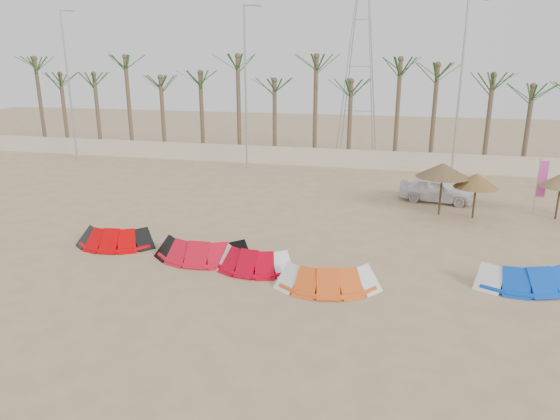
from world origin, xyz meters
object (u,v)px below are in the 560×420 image
(kite_red_left, at_px, (118,235))
(kite_red_mid, at_px, (206,247))
(kite_red_right, at_px, (254,257))
(kite_orange, at_px, (329,274))
(parasol_mid, at_px, (477,181))
(parasol_left, at_px, (443,170))
(car, at_px, (436,190))
(kite_blue, at_px, (529,272))

(kite_red_left, distance_m, kite_red_mid, 4.05)
(kite_red_right, bearing_deg, kite_red_mid, 166.04)
(kite_orange, height_order, parasol_mid, parasol_mid)
(kite_red_mid, bearing_deg, kite_orange, -15.50)
(parasol_left, relative_size, car, 0.67)
(kite_red_right, bearing_deg, kite_blue, 5.91)
(kite_red_right, bearing_deg, kite_red_left, 171.61)
(kite_red_left, xyz_separation_m, kite_red_right, (6.16, -0.91, -0.00))
(kite_red_right, bearing_deg, kite_orange, -16.60)
(kite_blue, bearing_deg, parasol_left, 108.42)
(kite_blue, relative_size, parasol_mid, 1.79)
(kite_red_left, height_order, kite_red_mid, same)
(kite_red_left, bearing_deg, kite_red_right, -8.39)
(kite_red_left, relative_size, kite_orange, 0.94)
(kite_red_right, xyz_separation_m, parasol_left, (6.99, 8.70, 1.84))
(car, bearing_deg, parasol_left, -168.65)
(kite_red_mid, relative_size, parasol_mid, 1.68)
(kite_red_left, relative_size, kite_red_mid, 0.88)
(kite_red_right, relative_size, parasol_left, 1.22)
(car, bearing_deg, kite_red_mid, 149.85)
(parasol_left, distance_m, parasol_mid, 1.63)
(kite_red_left, distance_m, car, 16.65)
(parasol_left, bearing_deg, parasol_mid, -7.99)
(kite_red_left, xyz_separation_m, parasol_left, (13.15, 7.79, 1.84))
(kite_orange, distance_m, parasol_left, 10.56)
(kite_red_mid, distance_m, parasol_left, 12.38)
(parasol_left, bearing_deg, kite_red_left, -149.34)
(kite_red_left, height_order, parasol_left, parasol_left)
(kite_red_right, distance_m, kite_orange, 3.07)
(kite_red_right, xyz_separation_m, parasol_mid, (8.56, 8.48, 1.46))
(parasol_mid, bearing_deg, kite_red_left, -152.77)
(parasol_mid, bearing_deg, kite_orange, -120.96)
(kite_red_mid, bearing_deg, kite_red_left, 174.63)
(kite_orange, bearing_deg, kite_red_left, 168.90)
(kite_orange, bearing_deg, kite_red_right, 163.40)
(parasol_left, distance_m, car, 2.95)
(kite_orange, bearing_deg, parasol_left, 67.11)
(kite_red_right, distance_m, kite_blue, 9.61)
(kite_red_left, relative_size, parasol_left, 1.27)
(kite_red_right, relative_size, parasol_mid, 1.42)
(kite_blue, relative_size, car, 1.02)
(kite_red_left, distance_m, kite_blue, 15.72)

